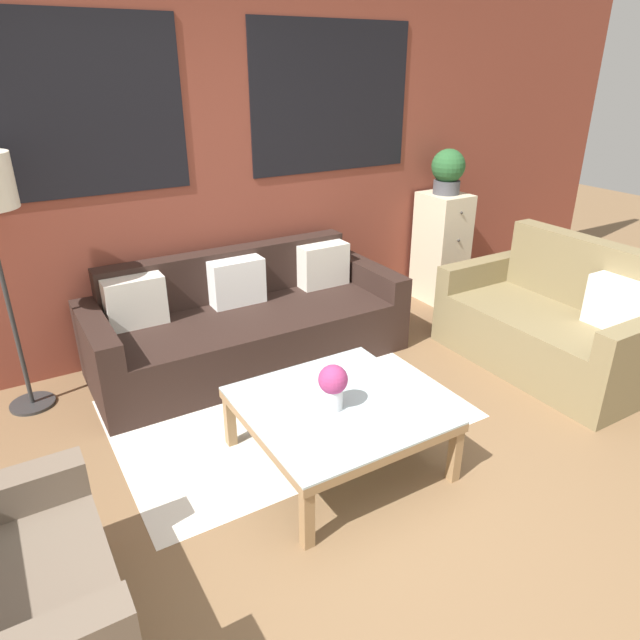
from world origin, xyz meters
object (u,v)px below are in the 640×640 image
coffee_table (338,411)px  drawer_cabinet (441,248)px  couch_dark (247,324)px  flower_vase (333,384)px  settee_vintage (552,326)px  potted_plant (448,170)px

coffee_table → drawer_cabinet: size_ratio=0.98×
couch_dark → flower_vase: couch_dark is taller
settee_vintage → potted_plant: bearing=82.8°
potted_plant → flower_vase: potted_plant is taller
couch_dark → potted_plant: potted_plant is taller
couch_dark → potted_plant: (2.04, 0.20, 0.91)m
couch_dark → flower_vase: bearing=-95.3°
drawer_cabinet → potted_plant: bearing=90.0°
coffee_table → drawer_cabinet: drawer_cabinet is taller
couch_dark → settee_vintage: bearing=-33.2°
coffee_table → settee_vintage: bearing=4.6°
potted_plant → flower_vase: size_ratio=1.52×
drawer_cabinet → flower_vase: bearing=-143.7°
coffee_table → drawer_cabinet: (2.12, 1.57, 0.17)m
couch_dark → drawer_cabinet: bearing=5.5°
couch_dark → coffee_table: couch_dark is taller
couch_dark → drawer_cabinet: size_ratio=2.29×
couch_dark → drawer_cabinet: drawer_cabinet is taller
drawer_cabinet → flower_vase: 2.69m
couch_dark → coffee_table: (-0.08, -1.38, 0.05)m
settee_vintage → flower_vase: bearing=-174.8°
couch_dark → potted_plant: 2.25m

